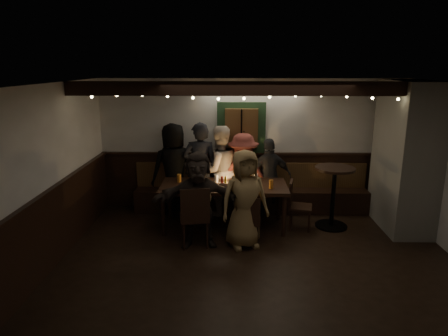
{
  "coord_description": "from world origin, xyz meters",
  "views": [
    {
      "loc": [
        -0.4,
        -5.34,
        2.85
      ],
      "look_at": [
        -0.52,
        1.6,
        1.05
      ],
      "focal_mm": 32.0,
      "sensor_mm": 36.0,
      "label": 1
    }
  ],
  "objects_px": {
    "person_g": "(245,199)",
    "person_f": "(198,200)",
    "high_top": "(334,190)",
    "person_d": "(243,175)",
    "chair_end": "(296,202)",
    "person_a": "(174,169)",
    "chair_near_left": "(195,214)",
    "dining_table": "(224,189)",
    "person_b": "(200,169)",
    "chair_near_right": "(249,218)",
    "person_c": "(219,171)",
    "person_e": "(269,177)"
  },
  "relations": [
    {
      "from": "chair_end",
      "to": "person_c",
      "type": "relative_size",
      "value": 0.5
    },
    {
      "from": "high_top",
      "to": "person_c",
      "type": "distance_m",
      "value": 2.15
    },
    {
      "from": "chair_end",
      "to": "person_f",
      "type": "height_order",
      "value": "person_f"
    },
    {
      "from": "chair_end",
      "to": "person_a",
      "type": "bearing_deg",
      "value": 161.0
    },
    {
      "from": "chair_near_left",
      "to": "person_b",
      "type": "height_order",
      "value": "person_b"
    },
    {
      "from": "chair_near_right",
      "to": "person_a",
      "type": "distance_m",
      "value": 2.1
    },
    {
      "from": "chair_end",
      "to": "person_b",
      "type": "xyz_separation_m",
      "value": [
        -1.75,
        0.66,
        0.42
      ]
    },
    {
      "from": "person_b",
      "to": "person_e",
      "type": "xyz_separation_m",
      "value": [
        1.32,
        0.02,
        -0.16
      ]
    },
    {
      "from": "chair_near_right",
      "to": "person_c",
      "type": "distance_m",
      "value": 1.57
    },
    {
      "from": "chair_near_left",
      "to": "person_e",
      "type": "bearing_deg",
      "value": 49.0
    },
    {
      "from": "dining_table",
      "to": "chair_near_right",
      "type": "relative_size",
      "value": 2.67
    },
    {
      "from": "person_f",
      "to": "chair_near_right",
      "type": "bearing_deg",
      "value": -3.67
    },
    {
      "from": "person_d",
      "to": "person_g",
      "type": "height_order",
      "value": "person_d"
    },
    {
      "from": "dining_table",
      "to": "person_b",
      "type": "height_order",
      "value": "person_b"
    },
    {
      "from": "chair_near_right",
      "to": "person_a",
      "type": "xyz_separation_m",
      "value": [
        -1.4,
        1.51,
        0.42
      ]
    },
    {
      "from": "chair_near_right",
      "to": "person_g",
      "type": "distance_m",
      "value": 0.33
    },
    {
      "from": "chair_end",
      "to": "person_g",
      "type": "xyz_separation_m",
      "value": [
        -0.94,
        -0.75,
        0.3
      ]
    },
    {
      "from": "person_c",
      "to": "person_e",
      "type": "height_order",
      "value": "person_c"
    },
    {
      "from": "person_g",
      "to": "dining_table",
      "type": "bearing_deg",
      "value": 95.46
    },
    {
      "from": "dining_table",
      "to": "chair_near_right",
      "type": "distance_m",
      "value": 0.89
    },
    {
      "from": "chair_end",
      "to": "person_a",
      "type": "height_order",
      "value": "person_a"
    },
    {
      "from": "chair_near_left",
      "to": "person_d",
      "type": "height_order",
      "value": "person_d"
    },
    {
      "from": "person_d",
      "to": "chair_end",
      "type": "bearing_deg",
      "value": 145.02
    },
    {
      "from": "chair_near_right",
      "to": "person_e",
      "type": "distance_m",
      "value": 1.51
    },
    {
      "from": "high_top",
      "to": "person_d",
      "type": "xyz_separation_m",
      "value": [
        -1.6,
        0.59,
        0.1
      ]
    },
    {
      "from": "dining_table",
      "to": "person_b",
      "type": "distance_m",
      "value": 0.81
    },
    {
      "from": "high_top",
      "to": "person_c",
      "type": "bearing_deg",
      "value": 162.85
    },
    {
      "from": "chair_near_right",
      "to": "person_f",
      "type": "xyz_separation_m",
      "value": [
        -0.8,
        -0.0,
        0.31
      ]
    },
    {
      "from": "person_c",
      "to": "person_d",
      "type": "distance_m",
      "value": 0.46
    },
    {
      "from": "dining_table",
      "to": "high_top",
      "type": "relative_size",
      "value": 2.0
    },
    {
      "from": "person_g",
      "to": "chair_near_left",
      "type": "bearing_deg",
      "value": 166.05
    },
    {
      "from": "chair_end",
      "to": "person_a",
      "type": "distance_m",
      "value": 2.43
    },
    {
      "from": "person_e",
      "to": "person_g",
      "type": "height_order",
      "value": "person_g"
    },
    {
      "from": "person_c",
      "to": "person_g",
      "type": "relative_size",
      "value": 1.1
    },
    {
      "from": "dining_table",
      "to": "person_c",
      "type": "bearing_deg",
      "value": 98.02
    },
    {
      "from": "chair_near_left",
      "to": "person_a",
      "type": "height_order",
      "value": "person_a"
    },
    {
      "from": "chair_end",
      "to": "chair_near_left",
      "type": "bearing_deg",
      "value": -154.69
    },
    {
      "from": "dining_table",
      "to": "person_d",
      "type": "distance_m",
      "value": 0.74
    },
    {
      "from": "person_d",
      "to": "person_g",
      "type": "distance_m",
      "value": 1.41
    },
    {
      "from": "person_g",
      "to": "high_top",
      "type": "bearing_deg",
      "value": 8.07
    },
    {
      "from": "person_a",
      "to": "person_d",
      "type": "distance_m",
      "value": 1.35
    },
    {
      "from": "person_g",
      "to": "person_e",
      "type": "bearing_deg",
      "value": 51.29
    },
    {
      "from": "high_top",
      "to": "person_c",
      "type": "height_order",
      "value": "person_c"
    },
    {
      "from": "person_d",
      "to": "person_e",
      "type": "relative_size",
      "value": 1.07
    },
    {
      "from": "chair_near_right",
      "to": "person_b",
      "type": "relative_size",
      "value": 0.46
    },
    {
      "from": "person_a",
      "to": "person_g",
      "type": "height_order",
      "value": "person_a"
    },
    {
      "from": "chair_near_right",
      "to": "person_d",
      "type": "relative_size",
      "value": 0.52
    },
    {
      "from": "chair_near_left",
      "to": "person_d",
      "type": "relative_size",
      "value": 0.63
    },
    {
      "from": "person_g",
      "to": "person_f",
      "type": "bearing_deg",
      "value": 159.92
    },
    {
      "from": "dining_table",
      "to": "person_a",
      "type": "distance_m",
      "value": 1.26
    }
  ]
}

